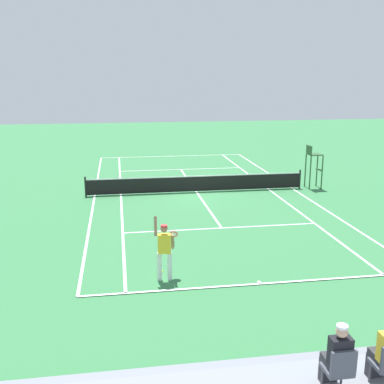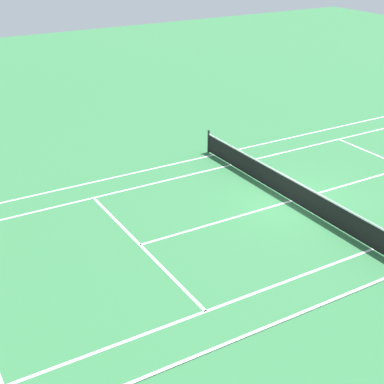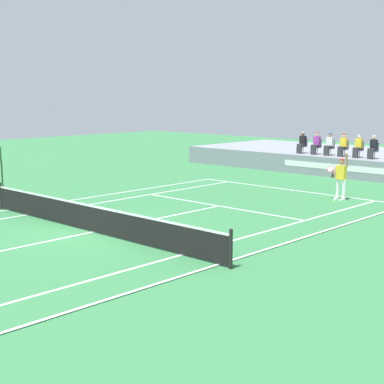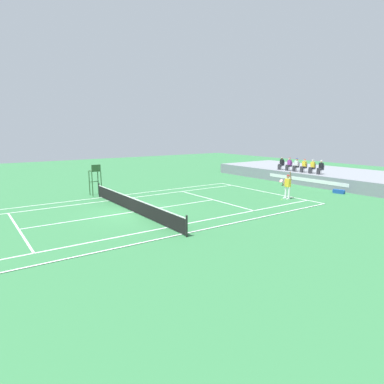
% 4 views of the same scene
% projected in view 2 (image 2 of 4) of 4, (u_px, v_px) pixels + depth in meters
% --- Properties ---
extents(ground_plane, '(80.00, 80.00, 0.00)m').
position_uv_depth(ground_plane, '(291.00, 202.00, 21.71)').
color(ground_plane, '#337542').
extents(court, '(11.08, 23.88, 0.03)m').
position_uv_depth(court, '(291.00, 201.00, 21.70)').
color(court, '#337542').
rests_on(court, ground).
extents(net, '(11.98, 0.10, 1.07)m').
position_uv_depth(net, '(292.00, 189.00, 21.48)').
color(net, black).
rests_on(net, ground).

